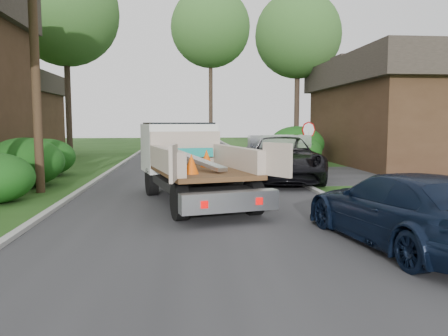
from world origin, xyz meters
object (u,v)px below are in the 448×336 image
house_left_far (1,114)px  navy_suv (403,209)px  tree_right_far (298,35)px  utility_pole (35,41)px  black_pickup (281,158)px  tree_center_far (211,28)px  flatbed_truck (187,157)px  tree_left_far (65,12)px  stop_sign (308,137)px  house_right (415,110)px

house_left_far → navy_suv: 30.08m
tree_right_far → navy_suv: 24.08m
utility_pole → black_pickup: (9.08, 2.49, -4.25)m
tree_center_far → flatbed_truck: 28.43m
black_pickup → flatbed_truck: bearing=-126.0°
utility_pole → flatbed_truck: utility_pole is taller
tree_right_far → flatbed_truck: 19.75m
tree_left_far → black_pickup: (11.10, -9.53, -8.05)m
tree_left_far → tree_right_far: tree_left_far is taller
stop_sign → flatbed_truck: bearing=-134.8°
black_pickup → house_left_far: bearing=147.8°
house_left_far → tree_left_far: 9.81m
house_right → black_pickup: bearing=-145.2°
house_right → tree_left_far: 21.52m
flatbed_truck → black_pickup: size_ratio=1.03×
flatbed_truck → tree_right_far: bearing=50.5°
black_pickup → navy_suv: (0.20, -9.97, -0.19)m
tree_right_far → tree_center_far: size_ratio=0.79×
utility_pole → tree_left_far: 12.77m
tree_center_far → navy_suv: size_ratio=2.88×
black_pickup → navy_suv: size_ratio=1.32×
tree_left_far → navy_suv: 24.00m
stop_sign → flatbed_truck: 7.95m
utility_pole → black_pickup: utility_pole is taller
stop_sign → flatbed_truck: stop_sign is taller
house_left_far → navy_suv: size_ratio=1.49×
tree_right_far → stop_sign: bearing=-101.8°
black_pickup → stop_sign: bearing=51.8°
tree_right_far → tree_center_far: bearing=118.8°
tree_left_far → tree_center_far: size_ratio=0.84×
utility_pole → tree_center_far: tree_center_far is taller
stop_sign → tree_right_far: (2.30, 11.00, 6.70)m
tree_left_far → tree_right_far: size_ratio=1.06×
stop_sign → tree_left_far: tree_left_far is taller
tree_left_far → stop_sign: bearing=-32.2°
flatbed_truck → navy_suv: 7.24m
house_right → flatbed_truck: size_ratio=1.89×
tree_right_far → black_pickup: bearing=-107.3°
utility_pole → house_right: 20.66m
house_left_far → black_pickup: size_ratio=1.13×
tree_left_far → black_pickup: tree_left_far is taller
tree_right_far → flatbed_truck: (-7.90, -16.63, -7.16)m
house_right → navy_suv: (-9.20, -16.50, -2.42)m
utility_pole → house_right: utility_pole is taller
house_right → tree_center_far: tree_center_far is taller
tree_center_far → house_right: bearing=-55.5°
house_right → flatbed_truck: 17.20m
tree_left_far → navy_suv: bearing=-59.9°
tree_center_far → black_pickup: tree_center_far is taller
tree_center_far → stop_sign: bearing=-81.3°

